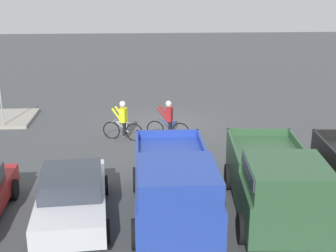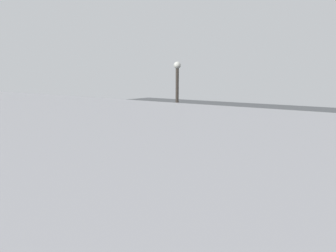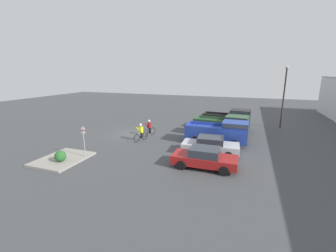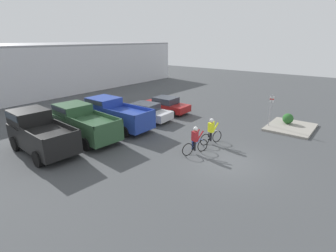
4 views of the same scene
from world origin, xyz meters
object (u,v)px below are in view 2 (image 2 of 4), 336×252
(cyclist_1, at_px, (180,127))
(pickup_truck_1, at_px, (158,139))
(sedan_0, at_px, (116,135))
(cyclist_0, at_px, (166,125))
(lamppost, at_px, (177,119))
(pickup_truck_2, at_px, (134,135))
(pickup_truck_0, at_px, (185,143))
(fire_lane_sign, at_px, (142,114))
(sedan_1, at_px, (97,132))
(shrub, at_px, (139,119))

(cyclist_1, bearing_deg, pickup_truck_1, 109.03)
(pickup_truck_1, bearing_deg, sedan_0, -4.34)
(cyclist_0, xyz_separation_m, lamppost, (-10.11, 12.92, 3.23))
(sedan_0, height_order, lamppost, lamppost)
(pickup_truck_1, distance_m, cyclist_1, 7.57)
(pickup_truck_2, distance_m, sedan_0, 2.86)
(pickup_truck_0, distance_m, pickup_truck_1, 2.81)
(cyclist_1, height_order, fire_lane_sign, fire_lane_sign)
(sedan_1, bearing_deg, pickup_truck_1, 177.65)
(pickup_truck_1, distance_m, lamppost, 8.66)
(pickup_truck_1, height_order, fire_lane_sign, fire_lane_sign)
(sedan_1, bearing_deg, pickup_truck_0, 176.89)
(pickup_truck_1, relative_size, fire_lane_sign, 2.15)
(cyclist_1, bearing_deg, sedan_0, 65.24)
(sedan_1, relative_size, cyclist_0, 2.57)
(cyclist_1, distance_m, lamppost, 15.66)
(pickup_truck_1, xyz_separation_m, fire_lane_sign, (9.79, -9.04, 0.38))
(pickup_truck_1, height_order, cyclist_1, pickup_truck_1)
(pickup_truck_2, xyz_separation_m, shrub, (8.39, -10.00, -0.56))
(cyclist_0, height_order, cyclist_1, cyclist_0)
(pickup_truck_1, xyz_separation_m, cyclist_1, (2.47, -7.15, -0.30))
(sedan_0, bearing_deg, pickup_truck_1, 175.66)
(cyclist_1, bearing_deg, sedan_1, 49.08)
(sedan_1, distance_m, fire_lane_sign, 8.85)
(pickup_truck_1, height_order, cyclist_0, pickup_truck_1)
(sedan_0, relative_size, lamppost, 0.65)
(fire_lane_sign, bearing_deg, cyclist_0, 160.73)
(pickup_truck_1, height_order, sedan_0, pickup_truck_1)
(pickup_truck_0, relative_size, cyclist_1, 2.92)
(lamppost, bearing_deg, pickup_truck_0, -61.82)
(fire_lane_sign, bearing_deg, sedan_1, 99.24)
(pickup_truck_0, relative_size, pickup_truck_1, 0.96)
(pickup_truck_1, height_order, sedan_1, pickup_truck_1)
(pickup_truck_2, distance_m, fire_lane_sign, 11.43)
(cyclist_1, bearing_deg, shrub, -18.24)
(pickup_truck_0, distance_m, shrub, 17.36)
(pickup_truck_0, relative_size, sedan_0, 1.14)
(cyclist_1, relative_size, lamppost, 0.25)
(fire_lane_sign, xyz_separation_m, lamppost, (-15.54, 14.81, 2.57))
(sedan_0, xyz_separation_m, sedan_1, (2.80, 0.08, 0.00))
(pickup_truck_2, bearing_deg, cyclist_1, -92.46)
(sedan_0, distance_m, cyclist_1, 7.41)
(sedan_1, distance_m, shrub, 10.07)
(pickup_truck_0, height_order, cyclist_0, pickup_truck_0)
(pickup_truck_0, relative_size, pickup_truck_2, 0.96)
(shrub, bearing_deg, lamppost, 136.97)
(sedan_1, height_order, cyclist_0, cyclist_0)
(pickup_truck_2, height_order, cyclist_1, pickup_truck_2)
(pickup_truck_0, xyz_separation_m, shrub, (13.97, -10.28, -0.66))
(pickup_truck_0, distance_m, fire_lane_sign, 15.66)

